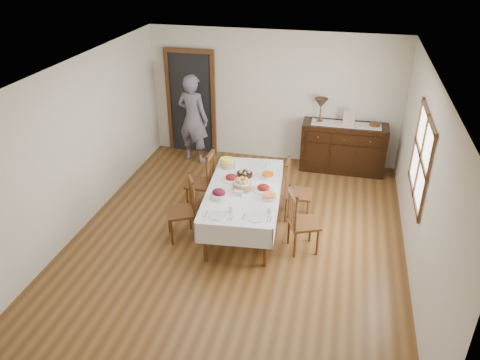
% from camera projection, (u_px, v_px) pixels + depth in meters
% --- Properties ---
extents(ground, '(6.00, 6.00, 0.00)m').
position_uv_depth(ground, '(239.00, 237.00, 7.28)').
color(ground, brown).
extents(room_shell, '(5.02, 6.02, 2.65)m').
position_uv_depth(room_shell, '(235.00, 128.00, 6.90)').
color(room_shell, white).
rests_on(room_shell, ground).
extents(dining_table, '(1.27, 2.22, 0.73)m').
position_uv_depth(dining_table, '(244.00, 193.00, 7.19)').
color(dining_table, white).
rests_on(dining_table, ground).
extents(chair_left_near, '(0.56, 0.56, 1.00)m').
position_uv_depth(chair_left_near, '(184.00, 208.00, 7.06)').
color(chair_left_near, '#4D2C14').
rests_on(chair_left_near, ground).
extents(chair_left_far, '(0.44, 0.44, 1.05)m').
position_uv_depth(chair_left_far, '(203.00, 181.00, 7.79)').
color(chair_left_far, '#4D2C14').
rests_on(chair_left_far, ground).
extents(chair_right_near, '(0.55, 0.55, 1.01)m').
position_uv_depth(chair_right_near, '(301.00, 221.00, 6.76)').
color(chair_right_near, '#4D2C14').
rests_on(chair_right_near, ground).
extents(chair_right_far, '(0.44, 0.44, 1.02)m').
position_uv_depth(chair_right_far, '(295.00, 190.00, 7.53)').
color(chair_right_far, '#4D2C14').
rests_on(chair_right_far, ground).
extents(sideboard, '(1.61, 0.58, 0.96)m').
position_uv_depth(sideboard, '(343.00, 147.00, 9.10)').
color(sideboard, black).
rests_on(sideboard, ground).
extents(person, '(0.68, 0.52, 1.92)m').
position_uv_depth(person, '(193.00, 116.00, 9.28)').
color(person, slate).
rests_on(person, ground).
extents(bread_basket, '(0.28, 0.28, 0.19)m').
position_uv_depth(bread_basket, '(242.00, 185.00, 7.07)').
color(bread_basket, olive).
rests_on(bread_basket, dining_table).
extents(egg_basket, '(0.26, 0.26, 0.11)m').
position_uv_depth(egg_basket, '(245.00, 174.00, 7.49)').
color(egg_basket, black).
rests_on(egg_basket, dining_table).
extents(ham_platter_a, '(0.33, 0.33, 0.11)m').
position_uv_depth(ham_platter_a, '(231.00, 178.00, 7.38)').
color(ham_platter_a, silver).
rests_on(ham_platter_a, dining_table).
extents(ham_platter_b, '(0.33, 0.33, 0.11)m').
position_uv_depth(ham_platter_b, '(264.00, 188.00, 7.08)').
color(ham_platter_b, silver).
rests_on(ham_platter_b, dining_table).
extents(beet_bowl, '(0.25, 0.25, 0.15)m').
position_uv_depth(beet_bowl, '(219.00, 194.00, 6.85)').
color(beet_bowl, silver).
rests_on(beet_bowl, dining_table).
extents(carrot_bowl, '(0.21, 0.21, 0.08)m').
position_uv_depth(carrot_bowl, '(268.00, 176.00, 7.42)').
color(carrot_bowl, silver).
rests_on(carrot_bowl, dining_table).
extents(pineapple_bowl, '(0.25, 0.25, 0.15)m').
position_uv_depth(pineapple_bowl, '(228.00, 163.00, 7.76)').
color(pineapple_bowl, tan).
rests_on(pineapple_bowl, dining_table).
extents(casserole_dish, '(0.22, 0.22, 0.08)m').
position_uv_depth(casserole_dish, '(269.00, 196.00, 6.85)').
color(casserole_dish, silver).
rests_on(casserole_dish, dining_table).
extents(butter_dish, '(0.15, 0.10, 0.07)m').
position_uv_depth(butter_dish, '(238.00, 193.00, 6.95)').
color(butter_dish, silver).
rests_on(butter_dish, dining_table).
extents(setting_left, '(0.43, 0.31, 0.10)m').
position_uv_depth(setting_left, '(222.00, 214.00, 6.46)').
color(setting_left, silver).
rests_on(setting_left, dining_table).
extents(setting_right, '(0.43, 0.31, 0.10)m').
position_uv_depth(setting_right, '(260.00, 215.00, 6.42)').
color(setting_right, silver).
rests_on(setting_right, dining_table).
extents(glass_far_a, '(0.06, 0.06, 0.10)m').
position_uv_depth(glass_far_a, '(236.00, 165.00, 7.73)').
color(glass_far_a, white).
rests_on(glass_far_a, dining_table).
extents(glass_far_b, '(0.07, 0.07, 0.11)m').
position_uv_depth(glass_far_b, '(267.00, 165.00, 7.74)').
color(glass_far_b, white).
rests_on(glass_far_b, dining_table).
extents(runner, '(1.30, 0.35, 0.01)m').
position_uv_depth(runner, '(346.00, 124.00, 8.85)').
color(runner, silver).
rests_on(runner, sideboard).
extents(table_lamp, '(0.26, 0.26, 0.46)m').
position_uv_depth(table_lamp, '(321.00, 104.00, 8.83)').
color(table_lamp, brown).
rests_on(table_lamp, sideboard).
extents(picture_frame, '(0.22, 0.08, 0.28)m').
position_uv_depth(picture_frame, '(349.00, 119.00, 8.74)').
color(picture_frame, tan).
rests_on(picture_frame, sideboard).
extents(deco_bowl, '(0.20, 0.20, 0.06)m').
position_uv_depth(deco_bowl, '(375.00, 125.00, 8.78)').
color(deco_bowl, '#4D2C14').
rests_on(deco_bowl, sideboard).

